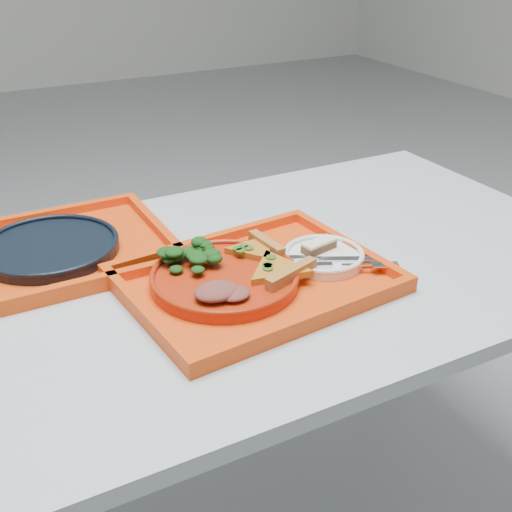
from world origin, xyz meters
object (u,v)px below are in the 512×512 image
object	(u,v)px
tray_far	(51,255)
tray_main	(255,282)
dinner_plate	(225,280)
navy_plate	(50,249)
dessert_bar	(319,246)

from	to	relation	value
tray_far	tray_main	bearing A→B (deg)	-43.10
dinner_plate	navy_plate	size ratio (longest dim) A/B	1.00
tray_far	dinner_plate	distance (m)	0.36
navy_plate	tray_far	bearing A→B (deg)	0.00
tray_far	dessert_bar	bearing A→B (deg)	-30.22
tray_main	dinner_plate	xyz separation A→B (m)	(-0.06, 0.01, 0.02)
navy_plate	dessert_bar	world-z (taller)	dessert_bar
tray_main	dinner_plate	distance (m)	0.06
navy_plate	tray_main	bearing A→B (deg)	-42.83
tray_main	tray_far	distance (m)	0.41
tray_main	dinner_plate	size ratio (longest dim) A/B	1.73
navy_plate	dessert_bar	size ratio (longest dim) A/B	3.57
tray_main	dessert_bar	world-z (taller)	dessert_bar
navy_plate	dessert_bar	xyz separation A→B (m)	(0.45, -0.26, 0.02)
tray_far	navy_plate	bearing A→B (deg)	0.00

